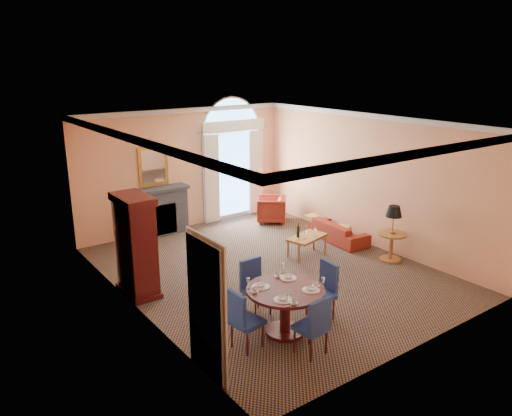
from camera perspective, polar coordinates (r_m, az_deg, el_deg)
ground at (r=10.90m, az=1.55°, el=-7.18°), size 7.50×7.50×0.00m
room_envelope at (r=10.66m, az=-0.64°, el=6.43°), size 6.04×7.52×3.45m
armoire at (r=9.82m, az=-13.56°, el=-4.38°), size 0.57×1.01×1.98m
dining_table at (r=8.32m, az=3.37°, el=-10.51°), size 1.29×1.29×1.01m
dining_chair_north at (r=8.99m, az=-0.26°, el=-8.56°), size 0.47×0.47×0.99m
dining_chair_south at (r=7.78m, az=6.76°, el=-12.93°), size 0.48×0.49×0.99m
dining_chair_east at (r=8.95m, az=7.84°, el=-8.85°), size 0.54×0.54×0.99m
dining_chair_west at (r=7.91m, az=-1.62°, el=-12.29°), size 0.51×0.51×0.99m
sofa at (r=12.74m, az=9.34°, el=-2.62°), size 0.81×1.76×0.50m
armchair at (r=14.00m, az=1.76°, el=-0.15°), size 1.11×1.11×0.73m
coffee_table at (r=11.57m, az=5.81°, el=-3.41°), size 1.06×0.76×0.84m
side_table at (r=11.58m, az=15.36°, el=-2.12°), size 0.65×0.65×1.27m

